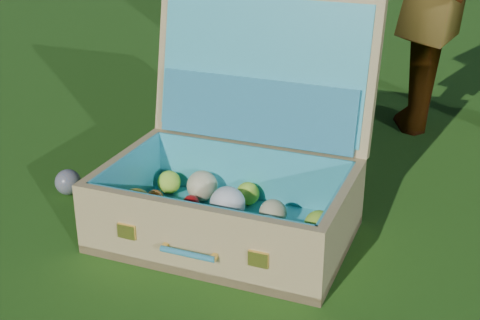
{
  "coord_description": "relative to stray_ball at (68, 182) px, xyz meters",
  "views": [
    {
      "loc": [
        0.64,
        -1.4,
        0.86
      ],
      "look_at": [
        -0.03,
        0.0,
        0.18
      ],
      "focal_mm": 50.0,
      "sensor_mm": 36.0,
      "label": 1
    }
  ],
  "objects": [
    {
      "name": "stray_ball",
      "position": [
        0.0,
        0.0,
        0.0
      ],
      "size": [
        0.07,
        0.07,
        0.07
      ],
      "primitive_type": "sphere",
      "color": "#3B6299",
      "rests_on": "ground"
    },
    {
      "name": "ground",
      "position": [
        0.55,
        0.05,
        -0.04
      ],
      "size": [
        60.0,
        60.0,
        0.0
      ],
      "primitive_type": "plane",
      "color": "#215114",
      "rests_on": "ground"
    },
    {
      "name": "suitcase",
      "position": [
        0.51,
        0.06,
        0.13
      ],
      "size": [
        0.64,
        0.58,
        0.58
      ],
      "rotation": [
        0.0,
        0.0,
        0.07
      ],
      "color": "tan",
      "rests_on": "ground"
    }
  ]
}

